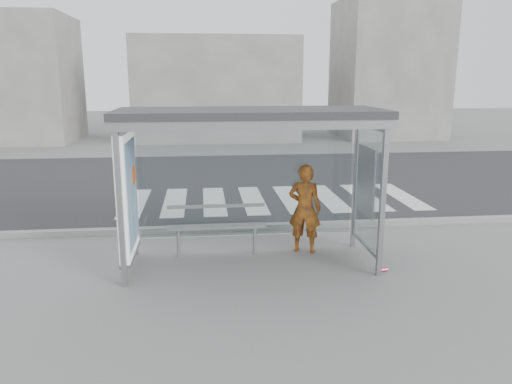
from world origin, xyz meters
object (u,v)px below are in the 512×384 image
at_px(bench, 217,226).
at_px(soda_can, 384,270).
at_px(person, 305,209).
at_px(bus_shelter, 227,149).

xyz_separation_m(bench, soda_can, (2.69, -1.10, -0.50)).
bearing_deg(bench, person, 0.13).
bearing_deg(bus_shelter, bench, 110.88).
bearing_deg(person, bus_shelter, 39.27).
distance_m(person, bench, 1.61).
relative_size(bus_shelter, person, 2.62).
bearing_deg(soda_can, person, 134.96).
xyz_separation_m(person, bench, (-1.59, -0.00, -0.28)).
bearing_deg(bench, bus_shelter, -69.12).
height_order(bench, soda_can, bench).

